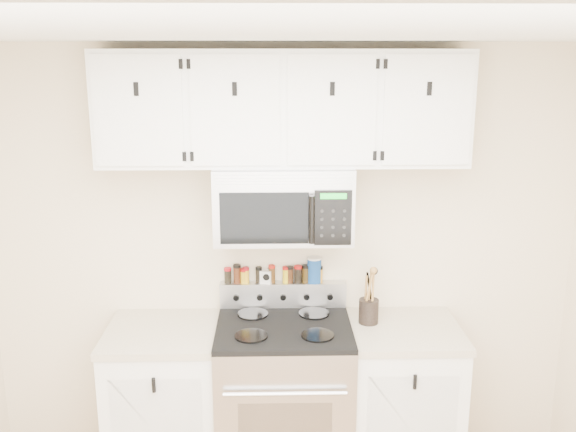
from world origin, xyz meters
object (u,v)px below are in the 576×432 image
at_px(microwave, 283,203).
at_px(salt_canister, 314,270).
at_px(range, 284,398).
at_px(utensil_crock, 369,309).

relative_size(microwave, salt_canister, 4.84).
relative_size(range, microwave, 1.45).
bearing_deg(microwave, range, -90.23).
xyz_separation_m(range, salt_canister, (0.19, 0.28, 0.69)).
height_order(range, utensil_crock, utensil_crock).
relative_size(range, salt_canister, 7.00).
height_order(range, microwave, microwave).
height_order(range, salt_canister, salt_canister).
distance_m(utensil_crock, salt_canister, 0.40).
bearing_deg(utensil_crock, salt_canister, 147.27).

